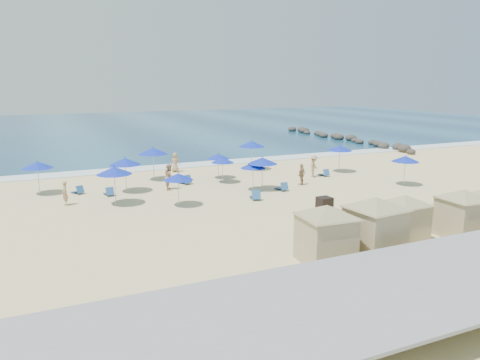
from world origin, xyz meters
The scene contains 33 objects.
ground centered at (0.00, 0.00, 0.00)m, with size 160.00×160.00×0.00m, color beige.
ocean centered at (0.00, 55.00, 0.03)m, with size 160.00×80.00×0.06m, color navy.
surf_line centered at (0.00, 15.50, 0.04)m, with size 160.00×2.50×0.08m, color white.
seawall centered at (0.00, -13.50, 0.65)m, with size 160.00×6.10×1.22m.
rock_jetty centered at (24.01, 24.90, 0.36)m, with size 2.56×26.66×0.96m.
trash_bin centered at (1.89, -2.81, 0.41)m, with size 0.81×0.81×0.81m, color black.
cabana_0 centered at (-2.97, -9.90, 1.64)m, with size 4.54×4.54×2.86m.
cabana_1 centered at (-0.32, -9.96, 1.69)m, with size 4.70×4.70×2.96m.
cabana_2 centered at (2.24, -9.12, 1.47)m, with size 4.09×4.09×2.57m.
cabana_3 centered at (5.36, -9.91, 1.56)m, with size 4.34×4.34×2.72m.
umbrella_0 centered at (-13.98, 8.94, 2.10)m, with size 2.13×2.13×2.43m.
umbrella_1 centered at (-9.61, 3.80, 2.25)m, with size 2.28×2.28×2.60m.
umbrella_2 centered at (-8.29, 7.06, 2.23)m, with size 2.26×2.26×2.58m.
umbrella_3 centered at (-6.02, 1.80, 1.92)m, with size 1.94×1.94×2.21m.
umbrella_4 centered at (-5.44, 10.34, 2.36)m, with size 2.40×2.40×2.73m.
umbrella_5 centered at (-0.80, 7.11, 1.80)m, with size 1.83×1.83×2.08m.
umbrella_6 centered at (0.19, 3.76, 1.86)m, with size 1.88×1.88×2.14m.
umbrella_7 centered at (-0.47, 8.82, 1.83)m, with size 1.85×1.85×2.11m.
umbrella_8 centered at (0.87, 3.60, 2.18)m, with size 2.21×2.21×2.51m.
umbrella_9 centered at (3.64, 11.08, 2.34)m, with size 2.37×2.37×2.70m.
umbrella_10 centered at (10.15, 6.95, 2.12)m, with size 2.15×2.15×2.44m.
umbrella_11 centered at (11.44, 0.50, 2.05)m, with size 2.08×2.08×2.37m.
beach_chair_0 centered at (-11.50, 8.00, 0.22)m, with size 0.91×1.26×0.63m.
beach_chair_1 centered at (-9.61, 6.54, 0.23)m, with size 0.60×1.22×0.66m.
beach_chair_2 centered at (-3.62, 7.94, 0.26)m, with size 1.03×1.49×0.75m.
beach_chair_3 centered at (-0.82, 1.31, 0.25)m, with size 0.96×1.44×0.73m.
beach_chair_4 centered at (2.13, 2.86, 0.23)m, with size 0.55×1.22×0.67m.
beach_chair_5 centered at (7.96, 5.99, 0.22)m, with size 0.54×1.17×0.64m.
beachgoer_0 centered at (-12.58, 5.03, 0.79)m, with size 0.57×0.38×1.57m, color #A6815C.
beachgoer_1 centered at (-5.20, 6.63, 0.95)m, with size 0.92×0.72×1.89m, color #A6815C.
beachgoer_2 centered at (4.41, 3.90, 0.82)m, with size 0.96×0.40×1.64m, color #A6815C.
beachgoer_3 centered at (6.93, 6.04, 0.91)m, with size 1.17×0.67×1.82m, color #A6815C.
beachgoer_4 centered at (-2.86, 13.00, 0.84)m, with size 0.83×0.54×1.69m, color #A6815C.
Camera 1 is at (-14.46, -26.01, 7.83)m, focal length 35.00 mm.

